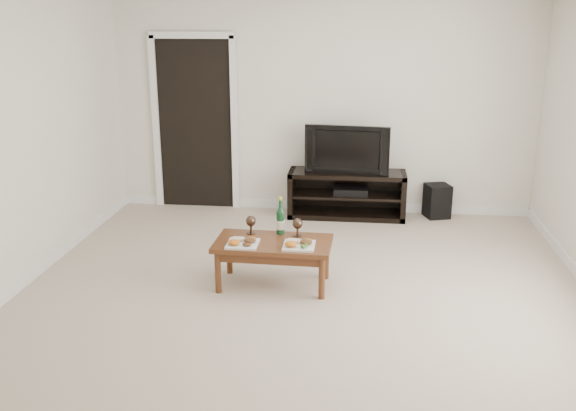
# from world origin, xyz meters

# --- Properties ---
(floor) EXTENTS (5.50, 5.50, 0.00)m
(floor) POSITION_xyz_m (0.00, 0.00, 0.00)
(floor) COLOR #B8A794
(floor) RESTS_ON ground
(back_wall) EXTENTS (5.00, 0.04, 2.60)m
(back_wall) POSITION_xyz_m (0.00, 2.77, 1.30)
(back_wall) COLOR white
(back_wall) RESTS_ON ground
(doorway) EXTENTS (0.90, 0.02, 2.05)m
(doorway) POSITION_xyz_m (-1.55, 2.73, 1.02)
(doorway) COLOR black
(doorway) RESTS_ON ground
(media_console) EXTENTS (1.38, 0.45, 0.55)m
(media_console) POSITION_xyz_m (0.32, 2.50, 0.28)
(media_console) COLOR black
(media_console) RESTS_ON ground
(television) EXTENTS (0.99, 0.23, 0.56)m
(television) POSITION_xyz_m (0.32, 2.50, 0.83)
(television) COLOR black
(television) RESTS_ON media_console
(av_receiver) EXTENTS (0.40, 0.30, 0.08)m
(av_receiver) POSITION_xyz_m (0.36, 2.48, 0.33)
(av_receiver) COLOR black
(av_receiver) RESTS_ON media_console
(subwoofer) EXTENTS (0.33, 0.33, 0.40)m
(subwoofer) POSITION_xyz_m (1.39, 2.60, 0.20)
(subwoofer) COLOR black
(subwoofer) RESTS_ON ground
(coffee_table) EXTENTS (1.04, 0.59, 0.42)m
(coffee_table) POSITION_xyz_m (-0.28, 0.41, 0.21)
(coffee_table) COLOR brown
(coffee_table) RESTS_ON ground
(plate_left) EXTENTS (0.27, 0.27, 0.07)m
(plate_left) POSITION_xyz_m (-0.53, 0.29, 0.45)
(plate_left) COLOR white
(plate_left) RESTS_ON coffee_table
(plate_right) EXTENTS (0.27, 0.27, 0.07)m
(plate_right) POSITION_xyz_m (-0.04, 0.30, 0.45)
(plate_right) COLOR white
(plate_right) RESTS_ON coffee_table
(wine_bottle) EXTENTS (0.07, 0.07, 0.35)m
(wine_bottle) POSITION_xyz_m (-0.24, 0.61, 0.59)
(wine_bottle) COLOR #103C1F
(wine_bottle) RESTS_ON coffee_table
(goblet_left) EXTENTS (0.09, 0.09, 0.17)m
(goblet_left) POSITION_xyz_m (-0.51, 0.58, 0.51)
(goblet_left) COLOR #3E2C22
(goblet_left) RESTS_ON coffee_table
(goblet_right) EXTENTS (0.09, 0.09, 0.17)m
(goblet_right) POSITION_xyz_m (-0.08, 0.56, 0.51)
(goblet_right) COLOR #3E2C22
(goblet_right) RESTS_ON coffee_table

